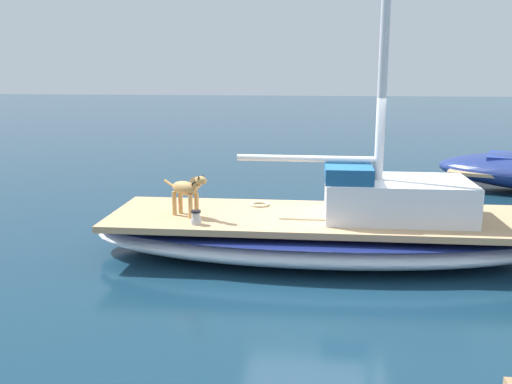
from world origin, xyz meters
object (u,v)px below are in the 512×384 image
(dog_tan, at_px, (187,190))
(sailboat_main, at_px, (318,235))
(deck_winch, at_px, (196,218))
(coiled_rope, at_px, (260,204))

(dog_tan, bearing_deg, sailboat_main, 99.01)
(sailboat_main, xyz_separation_m, deck_winch, (0.76, -1.80, 0.42))
(sailboat_main, relative_size, dog_tan, 8.69)
(dog_tan, bearing_deg, deck_winch, 28.65)
(sailboat_main, xyz_separation_m, dog_tan, (0.32, -2.04, 0.75))
(dog_tan, relative_size, coiled_rope, 2.59)
(deck_winch, height_order, coiled_rope, deck_winch)
(sailboat_main, relative_size, deck_winch, 34.72)
(coiled_rope, bearing_deg, dog_tan, -50.15)
(sailboat_main, bearing_deg, dog_tan, -80.99)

